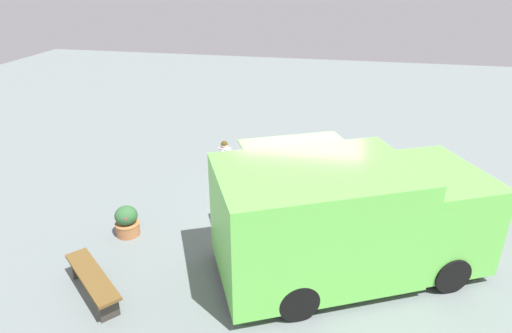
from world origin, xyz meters
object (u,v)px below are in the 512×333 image
object	(u,v)px
planter_flowering_far	(354,161)
trash_bin	(310,163)
planter_flowering_near	(127,221)
food_truck	(347,221)
person_customer	(226,157)
plaza_bench	(93,279)

from	to	relation	value
planter_flowering_far	trash_bin	world-z (taller)	trash_bin
planter_flowering_near	planter_flowering_far	distance (m)	6.54
planter_flowering_near	planter_flowering_far	bearing A→B (deg)	-48.99
food_truck	planter_flowering_near	xyz separation A→B (m)	(0.28, 4.74, -0.77)
person_customer	planter_flowering_near	size ratio (longest dim) A/B	1.16
trash_bin	planter_flowering_near	bearing A→B (deg)	134.13
trash_bin	person_customer	bearing A→B (deg)	81.95
planter_flowering_near	trash_bin	size ratio (longest dim) A/B	0.72
plaza_bench	trash_bin	size ratio (longest dim) A/B	1.67
food_truck	planter_flowering_near	bearing A→B (deg)	86.58
food_truck	person_customer	distance (m)	5.62
person_customer	plaza_bench	bearing A→B (deg)	171.83
planter_flowering_near	plaza_bench	world-z (taller)	planter_flowering_near
planter_flowering_near	trash_bin	distance (m)	5.21
planter_flowering_far	plaza_bench	distance (m)	7.78
person_customer	planter_flowering_far	bearing A→B (deg)	-85.43
person_customer	trash_bin	distance (m)	2.59
food_truck	plaza_bench	world-z (taller)	food_truck
food_truck	person_customer	xyz separation A→B (m)	(4.27, 3.56, -0.81)
person_customer	planter_flowering_near	xyz separation A→B (m)	(-3.99, 1.18, 0.03)
food_truck	plaza_bench	bearing A→B (deg)	111.00
person_customer	plaza_bench	size ratio (longest dim) A/B	0.50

